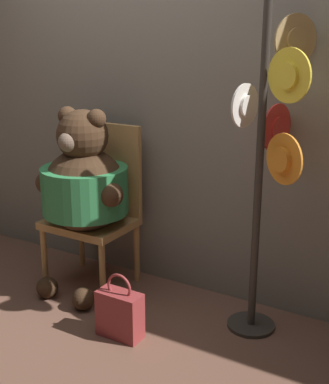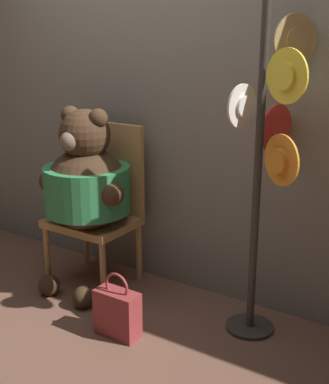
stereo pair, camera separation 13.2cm
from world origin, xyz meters
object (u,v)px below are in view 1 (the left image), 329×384
chair (98,201)px  hat_display_rack (270,154)px  teddy_bear (84,185)px  handbag_on_ground (120,313)px

chair → hat_display_rack: 1.31m
teddy_bear → chair: bearing=99.6°
teddy_bear → handbag_on_ground: teddy_bear is taller
chair → handbag_on_ground: chair is taller
teddy_bear → handbag_on_ground: bearing=-35.0°
chair → hat_display_rack: (1.21, -0.06, 0.48)m
teddy_bear → hat_display_rack: hat_display_rack is taller
teddy_bear → handbag_on_ground: 0.87m
chair → teddy_bear: size_ratio=0.89×
hat_display_rack → handbag_on_ground: (-0.66, -0.48, -0.91)m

